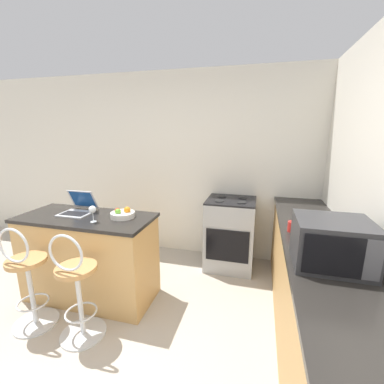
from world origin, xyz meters
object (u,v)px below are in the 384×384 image
(microwave, at_px, (332,243))
(mug_red, at_px, (293,227))
(laptop, at_px, (79,207))
(stove_range, at_px, (230,234))
(fruit_bowl, at_px, (123,214))
(bar_stool_far, at_px, (77,289))
(wine_glass_short, at_px, (92,210))
(storage_jar, at_px, (310,229))
(mug_blue, at_px, (337,233))
(bar_stool_near, at_px, (28,280))

(microwave, height_order, mug_red, microwave)
(laptop, bearing_deg, stove_range, 31.70)
(fruit_bowl, bearing_deg, stove_range, 44.46)
(laptop, bearing_deg, bar_stool_far, -56.77)
(wine_glass_short, xyz_separation_m, fruit_bowl, (0.21, 0.20, -0.09))
(storage_jar, bearing_deg, mug_red, 136.36)
(stove_range, relative_size, mug_blue, 9.19)
(microwave, bearing_deg, mug_red, 107.63)
(bar_stool_near, xyz_separation_m, wine_glass_short, (0.46, 0.40, 0.58))
(bar_stool_far, bearing_deg, storage_jar, 15.58)
(stove_range, bearing_deg, microwave, -61.24)
(microwave, relative_size, wine_glass_short, 2.81)
(laptop, xyz_separation_m, fruit_bowl, (0.54, -0.03, -0.02))
(wine_glass_short, xyz_separation_m, storage_jar, (1.96, 0.13, -0.04))
(bar_stool_near, relative_size, laptop, 3.15)
(microwave, bearing_deg, stove_range, 118.76)
(mug_red, distance_m, wine_glass_short, 1.86)
(storage_jar, bearing_deg, microwave, -82.84)
(bar_stool_far, relative_size, stove_range, 1.07)
(stove_range, xyz_separation_m, mug_blue, (0.97, -1.01, 0.52))
(stove_range, xyz_separation_m, fruit_bowl, (-1.00, -0.98, 0.50))
(bar_stool_far, xyz_separation_m, wine_glass_short, (-0.07, 0.40, 0.58))
(mug_blue, relative_size, fruit_bowl, 0.42)
(bar_stool_near, xyz_separation_m, fruit_bowl, (0.66, 0.60, 0.50))
(mug_red, bearing_deg, stove_range, 124.34)
(wine_glass_short, distance_m, storage_jar, 1.97)
(bar_stool_near, relative_size, mug_red, 10.78)
(storage_jar, bearing_deg, laptop, 177.58)
(bar_stool_near, height_order, mug_red, mug_red)
(microwave, height_order, fruit_bowl, microwave)
(bar_stool_far, distance_m, storage_jar, 2.04)
(laptop, relative_size, storage_jar, 1.97)
(laptop, height_order, mug_blue, laptop)
(microwave, xyz_separation_m, stove_range, (-0.81, 1.48, -0.62))
(mug_blue, height_order, storage_jar, storage_jar)
(storage_jar, bearing_deg, bar_stool_near, -167.70)
(wine_glass_short, height_order, fruit_bowl, wine_glass_short)
(mug_blue, distance_m, storage_jar, 0.22)
(mug_red, xyz_separation_m, storage_jar, (0.12, -0.11, 0.04))
(mug_red, bearing_deg, bar_stool_near, -164.44)
(mug_red, bearing_deg, microwave, -72.37)
(bar_stool_far, xyz_separation_m, fruit_bowl, (0.13, 0.60, 0.50))
(stove_range, distance_m, wine_glass_short, 1.78)
(fruit_bowl, bearing_deg, bar_stool_near, -137.94)
(bar_stool_far, relative_size, fruit_bowl, 4.15)
(wine_glass_short, height_order, mug_blue, wine_glass_short)
(microwave, relative_size, storage_jar, 2.83)
(bar_stool_far, distance_m, mug_blue, 2.24)
(microwave, distance_m, mug_red, 0.58)
(fruit_bowl, height_order, storage_jar, storage_jar)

